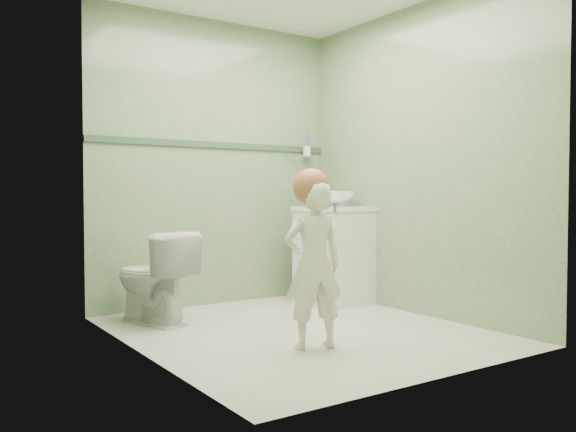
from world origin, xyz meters
TOP-DOWN VIEW (x-y plane):
  - ground at (0.00, 0.00)m, footprint 2.50×2.50m
  - room_shell at (0.00, 0.00)m, footprint 2.50×2.54m
  - trim_stripe at (0.00, 1.24)m, footprint 2.20×0.02m
  - vanity at (0.84, 0.70)m, footprint 0.52×0.50m
  - counter at (0.84, 0.70)m, footprint 0.54×0.52m
  - basin at (0.84, 0.70)m, footprint 0.37×0.37m
  - faucet at (0.84, 0.89)m, footprint 0.03×0.13m
  - cup_holder at (0.89, 1.18)m, footprint 0.26×0.07m
  - toilet at (-0.74, 0.80)m, footprint 0.55×0.74m
  - toddler at (-0.19, -0.42)m, footprint 0.42×0.33m
  - hair_cap at (-0.19, -0.39)m, footprint 0.22×0.22m
  - teal_toothbrush at (-0.15, -0.56)m, footprint 0.11×0.14m

SIDE VIEW (x-z plane):
  - ground at x=0.00m, z-range 0.00..0.00m
  - toilet at x=-0.74m, z-range 0.00..0.67m
  - vanity at x=0.84m, z-range 0.00..0.80m
  - toddler at x=-0.19m, z-range 0.00..1.01m
  - counter at x=0.84m, z-range 0.79..0.83m
  - teal_toothbrush at x=-0.15m, z-range 0.81..0.89m
  - basin at x=0.84m, z-range 0.83..0.96m
  - hair_cap at x=-0.19m, z-range 0.86..1.09m
  - faucet at x=0.84m, z-range 0.88..1.06m
  - room_shell at x=0.00m, z-range 0.00..2.40m
  - cup_holder at x=0.89m, z-range 1.22..1.44m
  - trim_stripe at x=0.00m, z-range 1.33..1.38m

